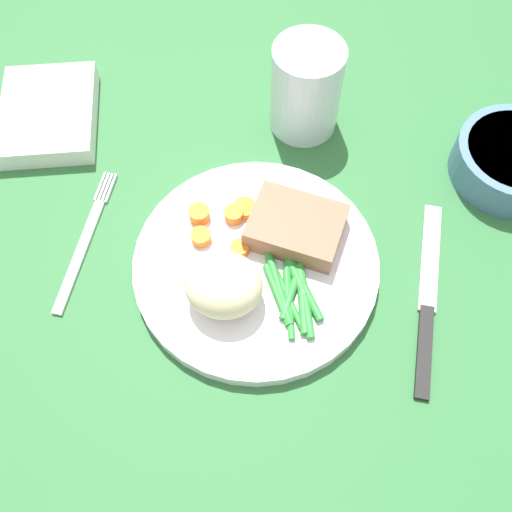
{
  "coord_description": "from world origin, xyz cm",
  "views": [
    {
      "loc": [
        2.39,
        -27.1,
        53.16
      ],
      "look_at": [
        -2.66,
        -1.31,
        4.6
      ],
      "focal_mm": 41.0,
      "sensor_mm": 36.0,
      "label": 1
    }
  ],
  "objects_px": {
    "water_glass": "(305,94)",
    "meat_portion": "(296,227)",
    "knife": "(427,300)",
    "salad_bowl": "(512,159)",
    "fork": "(85,240)",
    "napkin": "(49,114)",
    "dinner_plate": "(256,265)"
  },
  "relations": [
    {
      "from": "knife",
      "to": "fork",
      "type": "bearing_deg",
      "value": -177.72
    },
    {
      "from": "dinner_plate",
      "to": "meat_portion",
      "type": "distance_m",
      "value": 0.05
    },
    {
      "from": "napkin",
      "to": "salad_bowl",
      "type": "bearing_deg",
      "value": 2.93
    },
    {
      "from": "water_glass",
      "to": "napkin",
      "type": "xyz_separation_m",
      "value": [
        -0.28,
        -0.05,
        -0.03
      ]
    },
    {
      "from": "meat_portion",
      "to": "salad_bowl",
      "type": "relative_size",
      "value": 0.73
    },
    {
      "from": "meat_portion",
      "to": "napkin",
      "type": "xyz_separation_m",
      "value": [
        -0.3,
        0.1,
        -0.02
      ]
    },
    {
      "from": "meat_portion",
      "to": "fork",
      "type": "relative_size",
      "value": 0.53
    },
    {
      "from": "knife",
      "to": "water_glass",
      "type": "relative_size",
      "value": 1.98
    },
    {
      "from": "knife",
      "to": "water_glass",
      "type": "xyz_separation_m",
      "value": [
        -0.15,
        0.2,
        0.04
      ]
    },
    {
      "from": "water_glass",
      "to": "meat_portion",
      "type": "bearing_deg",
      "value": -84.14
    },
    {
      "from": "knife",
      "to": "salad_bowl",
      "type": "distance_m",
      "value": 0.19
    },
    {
      "from": "fork",
      "to": "knife",
      "type": "distance_m",
      "value": 0.34
    },
    {
      "from": "meat_portion",
      "to": "knife",
      "type": "distance_m",
      "value": 0.14
    },
    {
      "from": "dinner_plate",
      "to": "meat_portion",
      "type": "xyz_separation_m",
      "value": [
        0.03,
        0.04,
        0.02
      ]
    },
    {
      "from": "salad_bowl",
      "to": "water_glass",
      "type": "bearing_deg",
      "value": 172.78
    },
    {
      "from": "fork",
      "to": "dinner_plate",
      "type": "bearing_deg",
      "value": -1.51
    },
    {
      "from": "fork",
      "to": "salad_bowl",
      "type": "bearing_deg",
      "value": 19.75
    },
    {
      "from": "knife",
      "to": "dinner_plate",
      "type": "bearing_deg",
      "value": -178.65
    },
    {
      "from": "meat_portion",
      "to": "water_glass",
      "type": "height_order",
      "value": "water_glass"
    },
    {
      "from": "fork",
      "to": "meat_portion",
      "type": "bearing_deg",
      "value": 8.58
    },
    {
      "from": "water_glass",
      "to": "salad_bowl",
      "type": "xyz_separation_m",
      "value": [
        0.22,
        -0.03,
        -0.02
      ]
    },
    {
      "from": "fork",
      "to": "napkin",
      "type": "bearing_deg",
      "value": 119.7
    },
    {
      "from": "meat_portion",
      "to": "salad_bowl",
      "type": "height_order",
      "value": "meat_portion"
    },
    {
      "from": "dinner_plate",
      "to": "fork",
      "type": "distance_m",
      "value": 0.18
    },
    {
      "from": "knife",
      "to": "meat_portion",
      "type": "bearing_deg",
      "value": 165.74
    },
    {
      "from": "dinner_plate",
      "to": "napkin",
      "type": "distance_m",
      "value": 0.3
    },
    {
      "from": "napkin",
      "to": "dinner_plate",
      "type": "bearing_deg",
      "value": -27.96
    },
    {
      "from": "water_glass",
      "to": "salad_bowl",
      "type": "height_order",
      "value": "water_glass"
    },
    {
      "from": "dinner_plate",
      "to": "salad_bowl",
      "type": "distance_m",
      "value": 0.29
    },
    {
      "from": "dinner_plate",
      "to": "napkin",
      "type": "relative_size",
      "value": 1.8
    },
    {
      "from": "dinner_plate",
      "to": "salad_bowl",
      "type": "xyz_separation_m",
      "value": [
        0.24,
        0.17,
        0.01
      ]
    },
    {
      "from": "knife",
      "to": "napkin",
      "type": "xyz_separation_m",
      "value": [
        -0.43,
        0.14,
        0.01
      ]
    }
  ]
}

